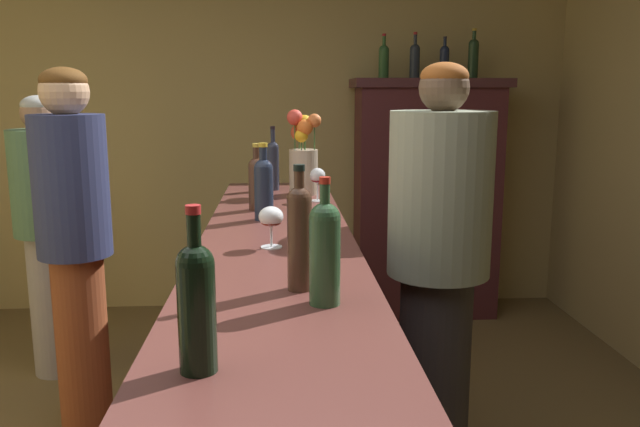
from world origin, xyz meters
name	(u,v)px	position (x,y,z in m)	size (l,w,h in m)	color
wall_back	(217,112)	(0.00, 2.89, 1.44)	(5.16, 0.12, 2.88)	tan
bar_counter	(279,391)	(0.44, 0.29, 0.54)	(0.54, 3.05, 1.07)	#5D271F
display_cabinet	(426,194)	(1.48, 2.58, 0.87)	(1.06, 0.45, 1.67)	#4B1F23
wine_bottle_merlot	(264,186)	(0.38, 0.74, 1.21)	(0.08, 0.08, 0.31)	#1D2538
wine_bottle_rose	(196,301)	(0.29, -0.69, 1.20)	(0.07, 0.07, 0.31)	black
wine_bottle_syrah	(325,248)	(0.55, -0.32, 1.21)	(0.08, 0.08, 0.31)	#2B4F2F
wine_bottle_malbec	(299,233)	(0.50, -0.20, 1.22)	(0.06, 0.06, 0.33)	#462C1F
wine_bottle_pinot	(273,163)	(0.41, 1.55, 1.21)	(0.06, 0.06, 0.34)	#262A38
wine_bottle_chardonnay	(257,181)	(0.35, 0.96, 1.20)	(0.07, 0.07, 0.29)	#41271B
wine_glass_front	(271,219)	(0.42, 0.26, 1.16)	(0.08, 0.08, 0.14)	white
wine_glass_mid	(317,177)	(0.63, 1.18, 1.18)	(0.07, 0.07, 0.16)	white
flower_arrangement	(303,154)	(0.57, 1.40, 1.27)	(0.17, 0.17, 0.43)	tan
cheese_plate	(321,220)	(0.61, 0.70, 1.07)	(0.16, 0.16, 0.01)	white
display_bottle_left	(384,60)	(1.16, 2.58, 1.79)	(0.07, 0.07, 0.30)	#2A5328
display_bottle_midleft	(415,59)	(1.37, 2.58, 1.80)	(0.07, 0.07, 0.31)	#242A35
display_bottle_center	(444,60)	(1.58, 2.58, 1.79)	(0.06, 0.06, 0.28)	#1A2239
display_bottle_midright	(473,56)	(1.78, 2.58, 1.82)	(0.07, 0.07, 0.33)	#1F361E
patron_redhead	(48,225)	(-0.83, 1.72, 0.86)	(0.35, 0.35, 1.56)	gray
patron_near_entrance	(75,237)	(-0.47, 1.02, 0.94)	(0.32, 0.32, 1.68)	brown
bartender	(438,263)	(1.06, 0.58, 0.92)	(0.40, 0.40, 1.69)	#342F32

